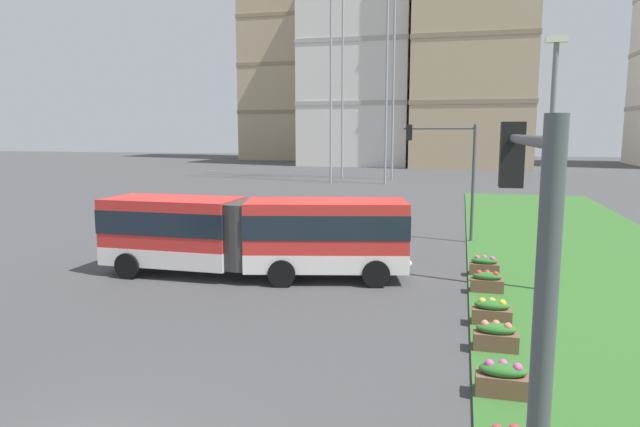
% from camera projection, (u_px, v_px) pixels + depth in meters
% --- Properties ---
extents(articulated_bus, '(11.92, 3.98, 3.00)m').
position_uv_depth(articulated_bus, '(253.00, 234.00, 21.58)').
color(articulated_bus, red).
rests_on(articulated_bus, ground).
extents(flower_planter_1, '(1.10, 0.56, 0.74)m').
position_uv_depth(flower_planter_1, '(503.00, 378.00, 11.76)').
color(flower_planter_1, brown).
rests_on(flower_planter_1, grass_median).
extents(flower_planter_2, '(1.10, 0.56, 0.74)m').
position_uv_depth(flower_planter_2, '(496.00, 336.00, 14.22)').
color(flower_planter_2, brown).
rests_on(flower_planter_2, grass_median).
extents(flower_planter_3, '(1.10, 0.56, 0.74)m').
position_uv_depth(flower_planter_3, '(492.00, 311.00, 16.15)').
color(flower_planter_3, brown).
rests_on(flower_planter_3, grass_median).
extents(flower_planter_4, '(1.10, 0.56, 0.74)m').
position_uv_depth(flower_planter_4, '(487.00, 281.00, 19.38)').
color(flower_planter_4, brown).
rests_on(flower_planter_4, grass_median).
extents(flower_planter_5, '(1.10, 0.56, 0.74)m').
position_uv_depth(flower_planter_5, '(484.00, 266.00, 21.70)').
color(flower_planter_5, brown).
rests_on(flower_planter_5, grass_median).
extents(traffic_light_far_right, '(3.61, 0.28, 5.93)m').
position_uv_depth(traffic_light_far_right, '(450.00, 162.00, 28.17)').
color(traffic_light_far_right, '#474C51').
rests_on(traffic_light_far_right, ground).
extents(traffic_light_near_right, '(0.28, 3.66, 5.68)m').
position_uv_depth(traffic_light_near_right, '(524.00, 314.00, 5.09)').
color(traffic_light_near_right, '#474C51').
rests_on(traffic_light_near_right, ground).
extents(streetlight_median, '(0.70, 0.28, 8.67)m').
position_uv_depth(streetlight_median, '(550.00, 155.00, 18.96)').
color(streetlight_median, slate).
rests_on(streetlight_median, ground).
extents(apartment_tower_west, '(14.52, 14.47, 54.66)m').
position_uv_depth(apartment_tower_west, '(282.00, 23.00, 113.05)').
color(apartment_tower_west, tan).
rests_on(apartment_tower_west, ground).
extents(apartment_tower_westcentre, '(17.98, 15.83, 38.87)m').
position_uv_depth(apartment_tower_westcentre, '(359.00, 48.00, 93.91)').
color(apartment_tower_westcentre, silver).
rests_on(apartment_tower_westcentre, ground).
extents(apartment_tower_centre, '(18.19, 17.44, 38.20)m').
position_uv_depth(apartment_tower_centre, '(473.00, 45.00, 88.11)').
color(apartment_tower_centre, tan).
rests_on(apartment_tower_centre, ground).
extents(transmission_pylon, '(9.00, 6.24, 34.01)m').
position_uv_depth(transmission_pylon, '(364.00, 13.00, 61.24)').
color(transmission_pylon, gray).
rests_on(transmission_pylon, ground).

